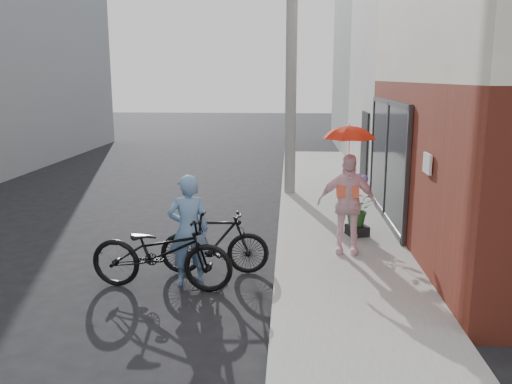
# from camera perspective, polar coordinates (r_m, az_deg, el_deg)

# --- Properties ---
(ground) EXTENTS (80.00, 80.00, 0.00)m
(ground) POSITION_cam_1_polar(r_m,az_deg,el_deg) (8.64, -3.95, -9.00)
(ground) COLOR black
(ground) RESTS_ON ground
(sidewalk) EXTENTS (2.20, 24.00, 0.12)m
(sidewalk) POSITION_cam_1_polar(r_m,az_deg,el_deg) (10.49, 9.00, -4.94)
(sidewalk) COLOR gray
(sidewalk) RESTS_ON ground
(curb) EXTENTS (0.12, 24.00, 0.12)m
(curb) POSITION_cam_1_polar(r_m,az_deg,el_deg) (10.44, 2.62, -4.88)
(curb) COLOR #9E9E99
(curb) RESTS_ON ground
(plaster_building) EXTENTS (8.00, 6.00, 7.00)m
(plaster_building) POSITION_cam_1_polar(r_m,az_deg,el_deg) (18.06, 23.95, 12.30)
(plaster_building) COLOR silver
(plaster_building) RESTS_ON ground
(east_building_far) EXTENTS (8.00, 8.00, 7.00)m
(east_building_far) POSITION_cam_1_polar(r_m,az_deg,el_deg) (24.76, 18.32, 12.36)
(east_building_far) COLOR gray
(east_building_far) RESTS_ON ground
(utility_pole) EXTENTS (0.28, 0.28, 7.00)m
(utility_pole) POSITION_cam_1_polar(r_m,az_deg,el_deg) (14.00, 3.74, 13.65)
(utility_pole) COLOR #9E9E99
(utility_pole) RESTS_ON ground
(officer) EXTENTS (0.70, 0.54, 1.70)m
(officer) POSITION_cam_1_polar(r_m,az_deg,el_deg) (8.17, -7.10, -4.02)
(officer) COLOR #6A90BC
(officer) RESTS_ON ground
(bike_left) EXTENTS (2.22, 0.95, 1.13)m
(bike_left) POSITION_cam_1_polar(r_m,az_deg,el_deg) (8.14, -9.94, -6.25)
(bike_left) COLOR black
(bike_left) RESTS_ON ground
(bike_right) EXTENTS (1.75, 0.59, 1.04)m
(bike_right) POSITION_cam_1_polar(r_m,az_deg,el_deg) (8.66, -4.37, -5.30)
(bike_right) COLOR black
(bike_right) RESTS_ON ground
(kimono_woman) EXTENTS (1.04, 0.49, 1.72)m
(kimono_woman) POSITION_cam_1_polar(r_m,az_deg,el_deg) (9.35, 9.56, -1.23)
(kimono_woman) COLOR white
(kimono_woman) RESTS_ON sidewalk
(parasol) EXTENTS (0.86, 0.86, 0.75)m
(parasol) POSITION_cam_1_polar(r_m,az_deg,el_deg) (9.15, 9.82, 6.33)
(parasol) COLOR #F73C1D
(parasol) RESTS_ON kimono_woman
(planter) EXTENTS (0.46, 0.46, 0.19)m
(planter) POSITION_cam_1_polar(r_m,az_deg,el_deg) (10.57, 10.60, -3.98)
(planter) COLOR black
(planter) RESTS_ON sidewalk
(potted_plant) EXTENTS (0.59, 0.51, 0.65)m
(potted_plant) POSITION_cam_1_polar(r_m,az_deg,el_deg) (10.47, 10.68, -1.75)
(potted_plant) COLOR #255C24
(potted_plant) RESTS_ON planter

